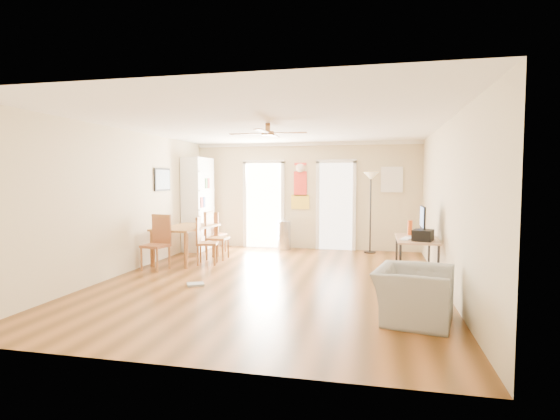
% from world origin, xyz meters
% --- Properties ---
extents(floor, '(7.00, 7.00, 0.00)m').
position_xyz_m(floor, '(0.00, 0.00, 0.00)').
color(floor, brown).
rests_on(floor, ground).
extents(ceiling, '(5.50, 7.00, 0.00)m').
position_xyz_m(ceiling, '(0.00, 0.00, 2.60)').
color(ceiling, silver).
rests_on(ceiling, floor).
extents(wall_back, '(5.50, 0.04, 2.60)m').
position_xyz_m(wall_back, '(0.00, 3.50, 1.30)').
color(wall_back, beige).
rests_on(wall_back, floor).
extents(wall_front, '(5.50, 0.04, 2.60)m').
position_xyz_m(wall_front, '(0.00, -3.50, 1.30)').
color(wall_front, beige).
rests_on(wall_front, floor).
extents(wall_left, '(0.04, 7.00, 2.60)m').
position_xyz_m(wall_left, '(-2.75, 0.00, 1.30)').
color(wall_left, beige).
rests_on(wall_left, floor).
extents(wall_right, '(0.04, 7.00, 2.60)m').
position_xyz_m(wall_right, '(2.75, 0.00, 1.30)').
color(wall_right, beige).
rests_on(wall_right, floor).
extents(crown_molding, '(5.50, 7.00, 0.08)m').
position_xyz_m(crown_molding, '(0.00, 0.00, 2.56)').
color(crown_molding, white).
rests_on(crown_molding, wall_back).
extents(kitchen_doorway, '(0.90, 0.10, 2.10)m').
position_xyz_m(kitchen_doorway, '(-1.05, 3.48, 1.05)').
color(kitchen_doorway, white).
rests_on(kitchen_doorway, wall_back).
extents(bathroom_doorway, '(0.80, 0.10, 2.10)m').
position_xyz_m(bathroom_doorway, '(0.75, 3.48, 1.05)').
color(bathroom_doorway, white).
rests_on(bathroom_doorway, wall_back).
extents(wall_decal, '(0.46, 0.03, 1.10)m').
position_xyz_m(wall_decal, '(-0.13, 3.48, 1.55)').
color(wall_decal, red).
rests_on(wall_decal, wall_back).
extents(ac_grille, '(0.50, 0.04, 0.60)m').
position_xyz_m(ac_grille, '(2.05, 3.47, 1.70)').
color(ac_grille, white).
rests_on(ac_grille, wall_back).
extents(framed_poster, '(0.04, 0.66, 0.48)m').
position_xyz_m(framed_poster, '(-2.73, 1.40, 1.70)').
color(framed_poster, black).
rests_on(framed_poster, wall_left).
extents(ceiling_fan, '(1.24, 1.24, 0.20)m').
position_xyz_m(ceiling_fan, '(0.00, -0.30, 2.43)').
color(ceiling_fan, '#593819').
rests_on(ceiling_fan, ceiling).
extents(bookshelf, '(0.73, 1.09, 2.22)m').
position_xyz_m(bookshelf, '(-2.51, 2.77, 1.11)').
color(bookshelf, white).
rests_on(bookshelf, floor).
extents(dining_table, '(1.02, 1.54, 0.73)m').
position_xyz_m(dining_table, '(-2.15, 1.29, 0.36)').
color(dining_table, olive).
rests_on(dining_table, floor).
extents(dining_chair_right_a, '(0.42, 0.42, 1.01)m').
position_xyz_m(dining_chair_right_a, '(-1.60, 1.66, 0.50)').
color(dining_chair_right_a, '#A47735').
rests_on(dining_chair_right_a, floor).
extents(dining_chair_right_b, '(0.47, 0.47, 0.95)m').
position_xyz_m(dining_chair_right_b, '(-1.60, 1.08, 0.47)').
color(dining_chair_right_b, olive).
rests_on(dining_chair_right_b, floor).
extents(dining_chair_near, '(0.49, 0.49, 1.02)m').
position_xyz_m(dining_chair_near, '(-2.36, 0.38, 0.51)').
color(dining_chair_near, '#965530').
rests_on(dining_chair_near, floor).
extents(dining_chair_far, '(0.47, 0.47, 0.95)m').
position_xyz_m(dining_chair_far, '(-1.96, 2.49, 0.47)').
color(dining_chair_far, '#A55F35').
rests_on(dining_chair_far, floor).
extents(trash_can, '(0.40, 0.40, 0.70)m').
position_xyz_m(trash_can, '(-0.46, 3.19, 0.35)').
color(trash_can, '#AFAEB1').
rests_on(trash_can, floor).
extents(torchiere_lamp, '(0.42, 0.42, 1.87)m').
position_xyz_m(torchiere_lamp, '(1.57, 3.17, 0.94)').
color(torchiere_lamp, black).
rests_on(torchiere_lamp, floor).
extents(computer_desk, '(0.66, 1.31, 0.70)m').
position_xyz_m(computer_desk, '(2.37, 0.65, 0.35)').
color(computer_desk, tan).
rests_on(computer_desk, floor).
extents(imac, '(0.12, 0.59, 0.55)m').
position_xyz_m(imac, '(2.47, 0.58, 0.98)').
color(imac, black).
rests_on(imac, computer_desk).
extents(keyboard, '(0.25, 0.44, 0.02)m').
position_xyz_m(keyboard, '(2.20, 0.48, 0.71)').
color(keyboard, white).
rests_on(keyboard, computer_desk).
extents(printer, '(0.39, 0.42, 0.18)m').
position_xyz_m(printer, '(2.45, 0.32, 0.79)').
color(printer, black).
rests_on(printer, computer_desk).
extents(orange_bottle, '(0.11, 0.11, 0.26)m').
position_xyz_m(orange_bottle, '(2.30, 1.06, 0.83)').
color(orange_bottle, '#D34B12').
rests_on(orange_bottle, computer_desk).
extents(wastebasket_a, '(0.30, 0.30, 0.28)m').
position_xyz_m(wastebasket_a, '(1.93, -0.12, 0.14)').
color(wastebasket_a, silver).
rests_on(wastebasket_a, floor).
extents(floor_cloth, '(0.33, 0.31, 0.04)m').
position_xyz_m(floor_cloth, '(-1.12, -0.63, 0.02)').
color(floor_cloth, gray).
rests_on(floor_cloth, floor).
extents(armchair, '(1.05, 1.14, 0.64)m').
position_xyz_m(armchair, '(2.15, -1.69, 0.32)').
color(armchair, gray).
rests_on(armchair, floor).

